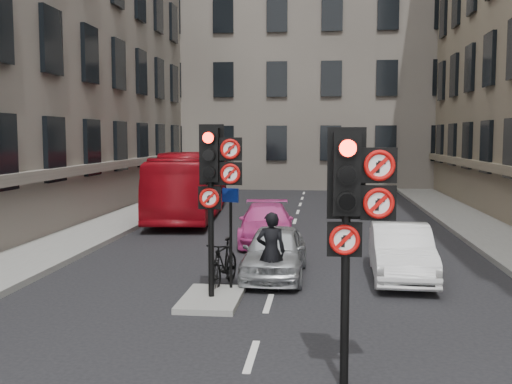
% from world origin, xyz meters
% --- Properties ---
extents(pavement_left, '(3.00, 50.00, 0.16)m').
position_xyz_m(pavement_left, '(-7.20, 12.00, 0.08)').
color(pavement_left, gray).
rests_on(pavement_left, ground).
extents(centre_island, '(1.20, 2.00, 0.12)m').
position_xyz_m(centre_island, '(-1.20, 5.00, 0.06)').
color(centre_island, gray).
rests_on(centre_island, ground).
extents(building_far, '(30.00, 14.00, 20.00)m').
position_xyz_m(building_far, '(0.00, 38.00, 10.00)').
color(building_far, gray).
rests_on(building_far, ground).
extents(signal_near, '(0.91, 0.40, 3.58)m').
position_xyz_m(signal_near, '(1.49, 0.99, 2.58)').
color(signal_near, black).
rests_on(signal_near, ground).
extents(signal_far, '(0.91, 0.40, 3.58)m').
position_xyz_m(signal_far, '(-1.11, 4.99, 2.70)').
color(signal_far, black).
rests_on(signal_far, centre_island).
extents(car_silver, '(1.52, 3.68, 1.25)m').
position_xyz_m(car_silver, '(-0.06, 7.39, 0.62)').
color(car_silver, '#A7ABAF').
rests_on(car_silver, ground).
extents(car_white, '(1.49, 3.98, 1.30)m').
position_xyz_m(car_white, '(3.01, 7.56, 0.65)').
color(car_white, silver).
rests_on(car_white, ground).
extents(car_pink, '(2.07, 4.38, 1.23)m').
position_xyz_m(car_pink, '(-0.71, 12.10, 0.62)').
color(car_pink, '#CD3C8F').
rests_on(car_pink, ground).
extents(bus_red, '(3.13, 10.05, 2.76)m').
position_xyz_m(bus_red, '(-4.50, 17.94, 1.38)').
color(bus_red, '#9C0B15').
rests_on(bus_red, ground).
extents(motorcycle, '(0.81, 1.92, 1.12)m').
position_xyz_m(motorcycle, '(-1.13, 6.14, 0.56)').
color(motorcycle, black).
rests_on(motorcycle, ground).
extents(motorcyclist, '(0.69, 0.50, 1.78)m').
position_xyz_m(motorcyclist, '(-0.04, 6.00, 0.89)').
color(motorcyclist, black).
rests_on(motorcyclist, ground).
extents(info_sign, '(0.38, 0.16, 2.21)m').
position_xyz_m(info_sign, '(-0.90, 5.73, 1.54)').
color(info_sign, black).
rests_on(info_sign, centre_island).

